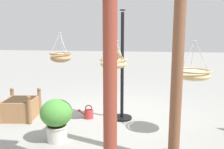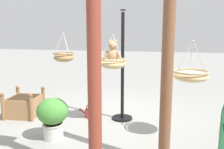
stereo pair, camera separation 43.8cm
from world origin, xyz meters
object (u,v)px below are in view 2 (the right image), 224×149
object	(u,v)px
display_pole_central	(122,87)
greenhouse_pillar_right	(167,62)
hanging_basket_left_high	(191,75)
hanging_basket_right_low	(64,57)
wooden_planter_box	(24,105)
watering_can	(89,113)
greenhouse_pillar_left	(94,81)
teddy_bear	(113,53)
hanging_basket_with_teddy	(113,63)
potted_plant_tall_leafy	(53,115)

from	to	relation	value
display_pole_central	greenhouse_pillar_right	world-z (taller)	greenhouse_pillar_right
hanging_basket_left_high	hanging_basket_right_low	distance (m)	2.92
greenhouse_pillar_right	wooden_planter_box	size ratio (longest dim) A/B	3.58
display_pole_central	wooden_planter_box	xyz separation A→B (m)	(2.20, 0.31, -0.47)
hanging_basket_left_high	watering_can	world-z (taller)	hanging_basket_left_high
display_pole_central	greenhouse_pillar_right	size ratio (longest dim) A/B	0.76
display_pole_central	greenhouse_pillar_left	xyz separation A→B (m)	(-0.11, 2.21, 0.57)
display_pole_central	hanging_basket_left_high	bearing A→B (deg)	152.25
greenhouse_pillar_right	wooden_planter_box	xyz separation A→B (m)	(3.15, -1.35, -1.24)
display_pole_central	teddy_bear	xyz separation A→B (m)	(0.15, 0.27, 0.75)
greenhouse_pillar_right	teddy_bear	bearing A→B (deg)	-51.79
hanging_basket_with_teddy	watering_can	distance (m)	1.31
hanging_basket_with_teddy	watering_can	bearing A→B (deg)	-16.01
greenhouse_pillar_right	wooden_planter_box	distance (m)	3.64
potted_plant_tall_leafy	greenhouse_pillar_left	bearing A→B (deg)	139.11
teddy_bear	greenhouse_pillar_right	size ratio (longest dim) A/B	0.15
display_pole_central	hanging_basket_left_high	xyz separation A→B (m)	(-1.32, 0.70, 0.43)
hanging_basket_left_high	potted_plant_tall_leafy	bearing A→B (deg)	13.84
greenhouse_pillar_right	potted_plant_tall_leafy	bearing A→B (deg)	-11.62
display_pole_central	hanging_basket_with_teddy	size ratio (longest dim) A/B	3.40
watering_can	hanging_basket_with_teddy	bearing A→B (deg)	163.99
hanging_basket_right_low	potted_plant_tall_leafy	world-z (taller)	hanging_basket_right_low
hanging_basket_left_high	potted_plant_tall_leafy	world-z (taller)	hanging_basket_left_high
wooden_planter_box	potted_plant_tall_leafy	xyz separation A→B (m)	(-1.22, 0.95, 0.19)
greenhouse_pillar_left	potted_plant_tall_leafy	bearing A→B (deg)	-40.89
potted_plant_tall_leafy	watering_can	distance (m)	1.25
greenhouse_pillar_left	hanging_basket_left_high	bearing A→B (deg)	-128.85
hanging_basket_with_teddy	potted_plant_tall_leafy	distance (m)	1.55
hanging_basket_right_low	wooden_planter_box	world-z (taller)	hanging_basket_right_low
hanging_basket_with_teddy	hanging_basket_left_high	size ratio (longest dim) A/B	0.98
greenhouse_pillar_right	wooden_planter_box	bearing A→B (deg)	-23.19
hanging_basket_with_teddy	hanging_basket_right_low	distance (m)	1.38
greenhouse_pillar_left	display_pole_central	bearing A→B (deg)	-87.26
greenhouse_pillar_left	potted_plant_tall_leafy	xyz separation A→B (m)	(1.09, -0.94, -0.85)
hanging_basket_left_high	greenhouse_pillar_left	world-z (taller)	greenhouse_pillar_left
hanging_basket_right_low	hanging_basket_left_high	bearing A→B (deg)	161.60
hanging_basket_left_high	hanging_basket_right_low	xyz separation A→B (m)	(2.77, -0.92, 0.17)
hanging_basket_with_teddy	greenhouse_pillar_right	distance (m)	1.80
greenhouse_pillar_right	hanging_basket_with_teddy	bearing A→B (deg)	-52.24
display_pole_central	hanging_basket_left_high	size ratio (longest dim) A/B	3.34
watering_can	wooden_planter_box	bearing A→B (deg)	8.96
hanging_basket_with_teddy	teddy_bear	world-z (taller)	hanging_basket_with_teddy
hanging_basket_with_teddy	wooden_planter_box	bearing A→B (deg)	1.77
teddy_bear	hanging_basket_right_low	xyz separation A→B (m)	(1.30, -0.50, -0.15)
teddy_bear	hanging_basket_right_low	world-z (taller)	hanging_basket_right_low
hanging_basket_right_low	watering_can	distance (m)	1.44
greenhouse_pillar_left	wooden_planter_box	distance (m)	3.16
hanging_basket_left_high	hanging_basket_right_low	bearing A→B (deg)	-18.40
hanging_basket_right_low	potted_plant_tall_leafy	bearing A→B (deg)	107.20
greenhouse_pillar_left	potted_plant_tall_leafy	world-z (taller)	greenhouse_pillar_left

